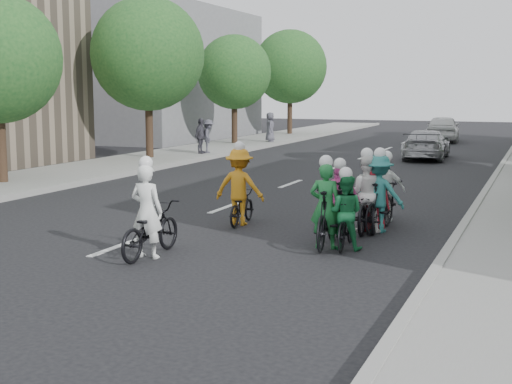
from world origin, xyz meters
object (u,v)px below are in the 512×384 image
Objects in this scene: cyclist_6 at (367,201)px; spectator_0 at (208,136)px; cyclist_2 at (240,193)px; cyclist_3 at (340,204)px; spectator_1 at (201,136)px; cyclist_5 at (326,214)px; follow_car_lead at (426,144)px; cyclist_0 at (149,224)px; cyclist_7 at (379,199)px; cyclist_1 at (346,218)px; cyclist_8 at (386,197)px; follow_car_trail at (443,128)px; spectator_2 at (270,127)px; cyclist_4 at (374,206)px.

spectator_0 is (-10.85, 14.50, 0.27)m from cyclist_6.
cyclist_2 is 0.94× the size of cyclist_6.
spectator_1 is at bearing -65.40° from cyclist_3.
cyclist_2 is 0.97× the size of cyclist_5.
cyclist_6 is at bearing 91.86° from follow_car_lead.
cyclist_7 is at bearing -130.00° from cyclist_0.
cyclist_5 is 2.03m from cyclist_7.
spectator_0 is (-10.90, 16.37, 0.32)m from cyclist_1.
cyclist_2 is at bearing -13.64° from cyclist_3.
cyclist_5 reaches higher than follow_car_lead.
cyclist_1 reaches higher than follow_car_lead.
cyclist_0 is 3.50m from cyclist_2.
cyclist_0 is 0.43× the size of follow_car_lead.
cyclist_8 is at bearing -155.79° from cyclist_2.
cyclist_3 is 0.44× the size of follow_car_lead.
cyclist_2 is at bearing 25.02° from cyclist_8.
cyclist_1 is at bearing -145.17° from spectator_1.
follow_car_trail is 16.08m from spectator_0.
follow_car_trail is at bearing -90.88° from cyclist_0.
spectator_2 is at bearing -76.95° from cyclist_3.
cyclist_1 is 0.38m from cyclist_5.
spectator_2 is at bearing -72.84° from cyclist_5.
spectator_0 is at bearing -56.72° from cyclist_6.
spectator_0 is (-8.05, 14.87, 0.19)m from cyclist_2.
follow_car_lead is 0.97× the size of follow_car_trail.
spectator_2 is at bearing -72.74° from cyclist_0.
cyclist_7 reaches higher than cyclist_5.
cyclist_6 reaches higher than cyclist_8.
cyclist_4 is (0.10, 1.97, -0.05)m from cyclist_1.
follow_car_lead is (-1.36, 16.84, 0.00)m from cyclist_6.
cyclist_1 is 19.40m from spectator_1.
cyclist_2 reaches higher than spectator_0.
cyclist_1 is at bearing 89.23° from cyclist_7.
spectator_1 is 0.98× the size of spectator_2.
cyclist_0 is 5.10m from cyclist_4.
spectator_2 is (-10.98, 22.21, 0.42)m from cyclist_4.
cyclist_4 is at bearing -18.40° from cyclist_7.
spectator_0 is at bearing -20.83° from spectator_1.
cyclist_8 is 16.98m from spectator_1.
follow_car_trail is (-2.22, 29.91, 0.18)m from cyclist_1.
cyclist_5 is at bearing 78.73° from cyclist_7.
cyclist_3 is 0.65m from cyclist_6.
cyclist_6 is at bearing 89.24° from follow_car_trail.
cyclist_3 is 1.20× the size of spectator_2.
follow_car_trail is at bearing -32.30° from spectator_1.
cyclist_7 is 1.20× the size of spectator_0.
cyclist_0 is 0.42× the size of follow_car_trail.
cyclist_1 is 0.97× the size of spectator_2.
spectator_2 reaches higher than spectator_0.
cyclist_7 is at bearing 89.79° from follow_car_trail.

